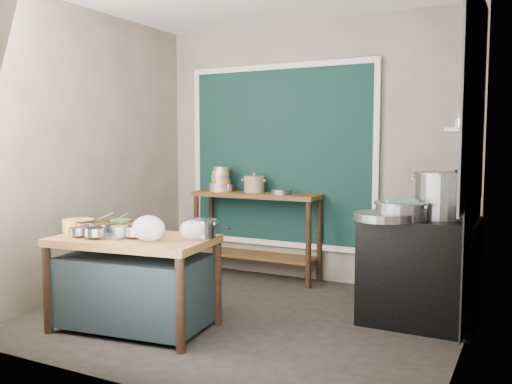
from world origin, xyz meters
The scene contains 30 objects.
floor centered at (0.00, 0.00, -0.01)m, with size 3.50×3.00×0.02m, color #2B2721.
back_wall centered at (0.00, 1.51, 1.40)m, with size 3.50×0.02×2.80m, color gray.
left_wall centered at (-1.76, 0.00, 1.40)m, with size 0.02×3.00×2.80m, color gray.
right_wall centered at (1.76, 0.00, 1.40)m, with size 0.02×3.00×2.80m, color gray.
curtain_panel centered at (-0.35, 1.47, 1.35)m, with size 2.10×0.02×1.90m, color black.
curtain_frame centered at (-0.35, 1.46, 1.35)m, with size 2.22×0.03×2.02m, color beige, non-canonical shape.
tile_panel centered at (1.74, 0.55, 1.85)m, with size 0.02×1.70×1.70m, color #B2B2AA.
soot_patch centered at (1.74, 0.65, 0.70)m, with size 0.01×1.30×1.30m, color black.
wall_shelf centered at (1.63, 0.85, 1.60)m, with size 0.22×0.70×0.03m, color beige.
prep_table centered at (-0.65, -0.67, 0.38)m, with size 1.25×0.72×0.75m, color #955E36.
back_counter centered at (-0.55, 1.28, 0.47)m, with size 1.45×0.40×0.95m, color #533517.
stove_block centered at (1.35, 0.55, 0.42)m, with size 0.90×0.68×0.85m, color black.
stove_top centered at (1.35, 0.55, 0.86)m, with size 0.92×0.69×0.03m, color black.
condiment_tray centered at (-0.87, -0.67, 0.76)m, with size 0.50×0.35×0.02m, color gray.
condiment_bowls centered at (-0.89, -0.66, 0.81)m, with size 0.70×0.53×0.08m.
yellow_basin centered at (-1.26, -0.65, 0.80)m, with size 0.26×0.26×0.10m, color gold.
saucepan centered at (-0.16, -0.44, 0.82)m, with size 0.26×0.26×0.14m, color gray, non-canonical shape.
plastic_bag_a centered at (-0.42, -0.76, 0.85)m, with size 0.26×0.22×0.20m, color white.
plastic_bag_b centered at (-0.16, -0.56, 0.83)m, with size 0.20×0.17×0.15m, color white.
bowl_stack centered at (-0.98, 1.25, 1.07)m, with size 0.25×0.25×0.28m.
utensil_cup centered at (-0.91, 1.27, 0.99)m, with size 0.14×0.14×0.08m, color gray.
ceramic_crock centered at (-0.58, 1.29, 1.03)m, with size 0.24×0.24×0.16m, color #856548, non-canonical shape.
wide_bowl centered at (-0.22, 1.22, 0.98)m, with size 0.21×0.21×0.05m, color gray.
stock_pot centered at (1.51, 0.62, 1.07)m, with size 0.48×0.48×0.38m, color gray, non-canonical shape.
pot_lid centered at (1.59, 0.62, 1.08)m, with size 0.40×0.40×0.02m, color gray.
steamer centered at (1.23, 0.38, 0.95)m, with size 0.44×0.44×0.14m, color gray, non-canonical shape.
green_cloth centered at (1.23, 0.38, 1.03)m, with size 0.24×0.19×0.02m, color slate.
shallow_pan centered at (1.12, 0.26, 0.91)m, with size 0.47×0.47×0.06m, color gray.
shelf_bowl_stack centered at (1.63, 0.77, 1.67)m, with size 0.14×0.14×0.12m.
shelf_bowl_green centered at (1.63, 1.01, 1.64)m, with size 0.15×0.15×0.05m, color gray.
Camera 1 is at (2.17, -4.00, 1.49)m, focal length 38.00 mm.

